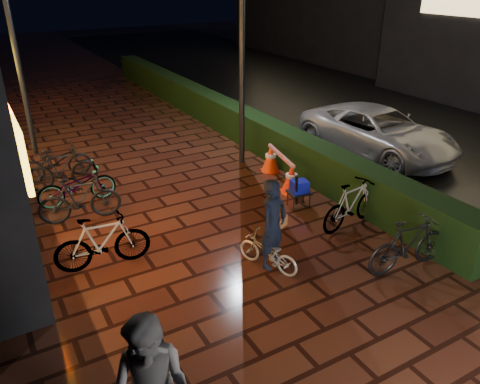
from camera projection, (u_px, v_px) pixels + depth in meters
ground at (265, 273)px, 8.36m from camera, size 80.00×80.00×0.00m
asphalt_road at (405, 125)px, 16.32m from camera, size 11.00×60.00×0.01m
hedge at (220, 113)px, 15.89m from camera, size 0.70×20.00×1.00m
van at (378, 131)px, 13.56m from camera, size 2.71×4.98×1.32m
lamp_post_hedge at (242, 47)px, 11.88m from camera, size 0.55×0.16×5.70m
lamp_post_sf at (15, 48)px, 12.53m from camera, size 0.52×0.20×5.47m
cyclist at (271, 238)px, 8.21m from camera, size 0.88×1.31×1.77m
traffic_barrier at (280, 168)px, 11.84m from camera, size 0.78×1.85×0.75m
cart_assembly at (299, 188)px, 10.50m from camera, size 0.58×0.51×0.93m
parked_bikes_storefront at (73, 187)px, 10.53m from camera, size 1.92×5.24×1.03m
parked_bikes_hedge at (378, 223)px, 8.99m from camera, size 1.96×2.39×1.03m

